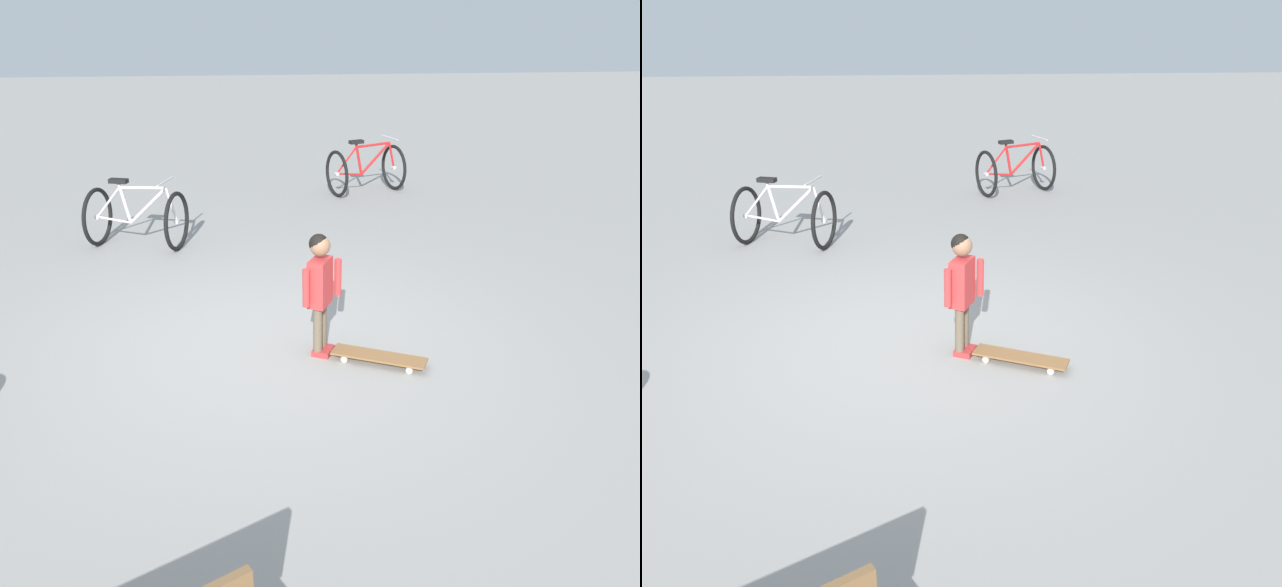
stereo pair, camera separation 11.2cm
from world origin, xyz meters
TOP-DOWN VIEW (x-y plane):
  - ground_plane at (0.00, 0.00)m, footprint 50.00×50.00m
  - child_person at (0.20, 0.42)m, footprint 0.28×0.34m
  - skateboard at (0.44, 0.89)m, footprint 0.51×0.79m
  - bicycle_near at (-2.75, -1.51)m, footprint 0.98×1.23m
  - bicycle_far at (-5.04, 1.67)m, footprint 1.03×1.25m

SIDE VIEW (x-z plane):
  - ground_plane at x=0.00m, z-range 0.00..0.00m
  - skateboard at x=0.44m, z-range 0.02..0.10m
  - bicycle_near at x=-2.75m, z-range -0.04..0.80m
  - bicycle_far at x=-5.04m, z-range -0.04..0.80m
  - child_person at x=0.20m, z-range 0.13..1.19m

